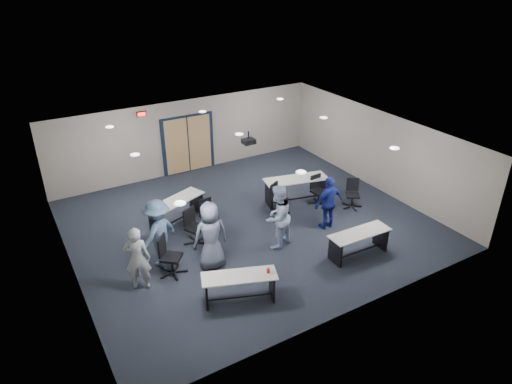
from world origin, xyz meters
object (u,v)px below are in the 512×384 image
table_front_left (240,283)px  chair_back_b (209,216)px  table_front_right (359,240)px  chair_loose_right (353,194)px  chair_back_a (196,227)px  person_lightblue (277,217)px  table_back_right (296,186)px  chair_back_d (319,191)px  table_back_left (176,207)px  chair_back_c (280,199)px  chair_loose_left (171,256)px  person_plaid (211,236)px  person_gray (138,258)px  person_navy (329,203)px  person_back (158,233)px

table_front_left → chair_back_b: size_ratio=1.90×
table_front_right → chair_loose_right: chair_loose_right is taller
chair_back_a → person_lightblue: 2.28m
table_back_right → chair_back_d: size_ratio=2.21×
table_back_left → chair_back_c: bearing=-41.1°
chair_back_a → table_back_left: bearing=66.7°
table_back_left → chair_loose_left: bearing=-135.8°
chair_back_a → chair_loose_right: 5.16m
chair_back_a → person_plaid: size_ratio=0.57×
table_back_left → chair_back_a: chair_back_a is taller
person_gray → person_plaid: bearing=-156.0°
chair_back_a → person_plaid: person_plaid is taller
chair_loose_left → person_navy: person_navy is taller
person_navy → table_front_left: bearing=20.6°
person_plaid → chair_loose_right: bearing=-168.7°
table_back_left → person_lightblue: bearing=-75.0°
table_back_right → person_lightblue: person_lightblue is taller
table_front_right → person_navy: person_navy is taller
chair_loose_left → person_gray: size_ratio=0.64×
chair_back_b → person_lightblue: (1.26, -1.68, 0.44)m
table_front_left → chair_back_c: size_ratio=1.85×
table_front_left → chair_loose_right: size_ratio=1.93×
table_back_right → chair_back_c: 0.92m
chair_loose_left → person_gray: bearing=138.2°
chair_back_b → chair_loose_right: chair_back_b is taller
table_front_right → chair_loose_left: size_ratio=1.66×
table_front_right → chair_loose_left: (-4.57, 1.74, 0.05)m
person_lightblue → chair_back_c: bearing=-146.5°
chair_back_a → chair_back_d: (4.33, 0.10, -0.03)m
chair_back_c → table_front_left: bearing=-162.9°
table_front_left → chair_back_c: 4.27m
table_back_right → chair_back_d: (0.55, -0.52, -0.08)m
table_back_left → chair_back_a: bearing=-110.0°
chair_back_b → chair_loose_right: size_ratio=1.02×
table_front_right → person_lightblue: bearing=139.8°
chair_loose_left → person_back: size_ratio=0.58×
table_front_right → chair_loose_left: bearing=161.2°
table_front_left → table_back_right: (3.88, 3.35, 0.09)m
table_front_left → person_navy: (3.78, 1.55, 0.34)m
chair_back_c → person_back: bearing=161.7°
person_gray → person_navy: person_gray is taller
table_back_left → person_navy: size_ratio=1.19×
chair_back_a → chair_loose_left: 1.45m
person_back → table_front_right: bearing=126.7°
chair_back_a → person_navy: bearing=-42.4°
chair_back_b → chair_loose_left: (-1.68, -1.42, 0.05)m
table_front_left → chair_loose_right: (5.22, 2.12, -0.01)m
table_front_right → chair_back_b: chair_back_b is taller
person_gray → person_navy: (5.61, -0.08, -0.01)m
chair_back_c → chair_loose_left: chair_loose_left is taller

